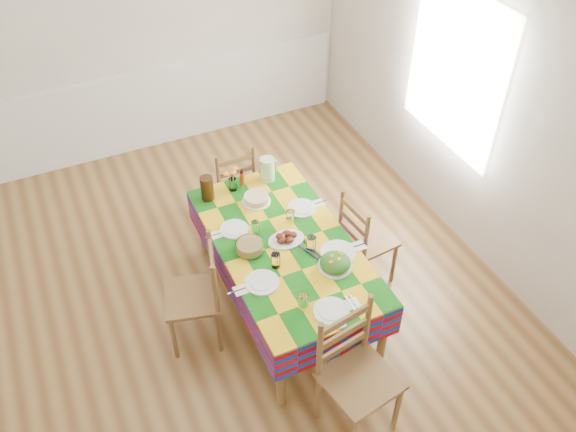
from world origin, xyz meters
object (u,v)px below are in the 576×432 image
at_px(dining_table, 285,250).
at_px(tea_pitcher, 207,188).
at_px(meat_platter, 286,238).
at_px(chair_far, 233,185).
at_px(chair_near, 356,375).
at_px(chair_right, 364,240).
at_px(chair_left, 198,296).
at_px(green_pitcher, 267,169).

bearing_deg(dining_table, tea_pitcher, 115.14).
bearing_deg(meat_platter, chair_far, 91.23).
xyz_separation_m(tea_pitcher, chair_near, (0.34, -1.90, -0.31)).
distance_m(chair_near, chair_right, 1.36).
relative_size(meat_platter, tea_pitcher, 1.34).
distance_m(tea_pitcher, chair_far, 0.66).
distance_m(chair_near, chair_left, 1.35).
bearing_deg(green_pitcher, tea_pitcher, -177.35).
bearing_deg(chair_far, chair_near, 89.15).
distance_m(dining_table, meat_platter, 0.11).
relative_size(dining_table, chair_far, 2.05).
height_order(green_pitcher, chair_right, green_pitcher).
bearing_deg(chair_right, tea_pitcher, 49.47).
height_order(meat_platter, green_pitcher, green_pitcher).
relative_size(tea_pitcher, chair_right, 0.24).
bearing_deg(dining_table, green_pitcher, 75.81).
bearing_deg(meat_platter, dining_table, -135.95).
bearing_deg(chair_left, chair_near, 47.35).
bearing_deg(chair_right, green_pitcher, 28.68).
height_order(dining_table, green_pitcher, green_pitcher).
xyz_separation_m(chair_left, chair_right, (1.46, 0.01, -0.02)).
xyz_separation_m(green_pitcher, tea_pitcher, (-0.55, -0.03, 0.00)).
relative_size(green_pitcher, chair_near, 0.21).
distance_m(dining_table, chair_right, 0.75).
bearing_deg(tea_pitcher, chair_near, -79.71).
distance_m(green_pitcher, chair_right, 1.02).
relative_size(tea_pitcher, chair_left, 0.23).
height_order(dining_table, chair_far, chair_far).
bearing_deg(chair_near, chair_far, 79.83).
bearing_deg(chair_far, green_pitcher, 116.98).
relative_size(dining_table, green_pitcher, 8.55).
height_order(tea_pitcher, chair_right, tea_pitcher).
distance_m(meat_platter, chair_far, 1.17).
height_order(tea_pitcher, chair_left, chair_left).
xyz_separation_m(meat_platter, chair_far, (-0.02, 1.13, -0.30)).
xyz_separation_m(dining_table, chair_left, (-0.73, -0.01, -0.17)).
bearing_deg(dining_table, chair_left, -179.11).
distance_m(green_pitcher, chair_left, 1.27).
bearing_deg(green_pitcher, meat_platter, -102.85).
height_order(tea_pitcher, chair_far, tea_pitcher).
xyz_separation_m(meat_platter, tea_pitcher, (-0.38, 0.73, 0.09)).
height_order(chair_far, chair_right, chair_right).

